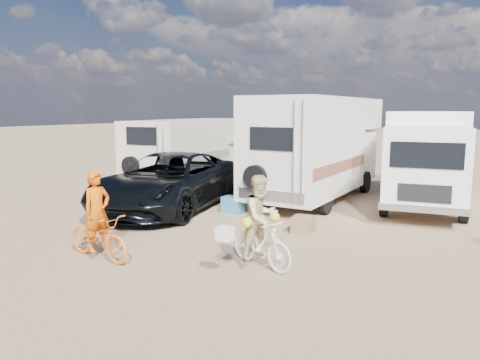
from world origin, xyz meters
The scene contains 11 objects.
ground centered at (0.00, 0.00, 0.00)m, with size 140.00×140.00×0.00m, color #9D7E5E.
rv_main centered at (0.27, 6.84, 1.67)m, with size 2.34×6.82×3.34m, color white, non-canonical shape.
rv_left centered at (-5.18, 7.28, 1.29)m, with size 2.19×6.44×2.58m, color white, non-canonical shape.
box_truck centered at (3.56, 7.29, 1.45)m, with size 2.24×6.16×2.91m, color white, non-canonical shape.
dark_suv centered at (-3.09, 3.21, 0.84)m, with size 2.77×6.02×1.67m, color black.
bike_man centered at (-1.41, -1.24, 0.46)m, with size 0.61×1.75×0.92m, color orange.
bike_woman centered at (1.64, -0.10, 0.49)m, with size 0.46×1.62×0.97m, color silver.
rider_man centered at (-1.41, -1.24, 0.80)m, with size 0.58×0.38×1.59m, color #C84F07.
rider_woman centered at (1.64, -0.10, 0.79)m, with size 0.77×0.60×1.59m, color tan.
cooler centered at (-1.15, 3.68, 0.23)m, with size 0.58×0.42×0.47m, color teal.
crate centered at (1.45, 2.60, 0.20)m, with size 0.50×0.50×0.40m, color brown.
Camera 1 is at (5.36, -7.57, 2.96)m, focal length 34.17 mm.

